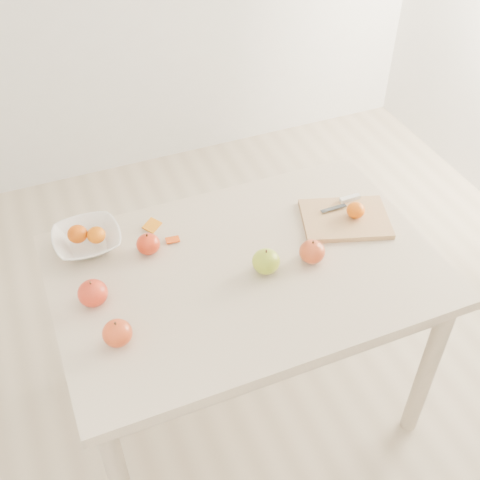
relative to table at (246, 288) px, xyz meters
name	(u,v)px	position (x,y,z in m)	size (l,w,h in m)	color
ground	(245,399)	(0.00, 0.00, -0.65)	(3.50, 3.50, 0.00)	#C6B293
table	(246,288)	(0.00, 0.00, 0.00)	(1.20, 0.80, 0.75)	beige
cutting_board	(345,219)	(0.40, 0.07, 0.11)	(0.29, 0.21, 0.02)	tan
board_tangerine	(356,210)	(0.43, 0.06, 0.14)	(0.06, 0.06, 0.05)	#CB5F07
fruit_bowl	(87,240)	(-0.44, 0.28, 0.13)	(0.22, 0.22, 0.05)	white
bowl_tangerine_near	(77,234)	(-0.46, 0.29, 0.15)	(0.06, 0.06, 0.06)	#D14D07
bowl_tangerine_far	(96,235)	(-0.41, 0.27, 0.15)	(0.06, 0.06, 0.05)	#D86407
orange_peel_a	(152,226)	(-0.22, 0.29, 0.10)	(0.06, 0.04, 0.00)	orange
orange_peel_b	(173,240)	(-0.18, 0.20, 0.10)	(0.04, 0.04, 0.00)	#D94A0F
paring_knife	(347,200)	(0.44, 0.15, 0.12)	(0.17, 0.04, 0.01)	white
apple_green	(266,261)	(0.05, -0.04, 0.14)	(0.09, 0.09, 0.08)	olive
apple_red_d	(117,333)	(-0.44, -0.14, 0.14)	(0.08, 0.08, 0.08)	#A01502
apple_red_a	(148,244)	(-0.26, 0.18, 0.13)	(0.08, 0.08, 0.07)	#8D0C04
apple_red_e	(312,252)	(0.20, -0.05, 0.14)	(0.08, 0.08, 0.07)	maroon
apple_red_b	(93,293)	(-0.47, 0.03, 0.14)	(0.09, 0.09, 0.08)	#9F0907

